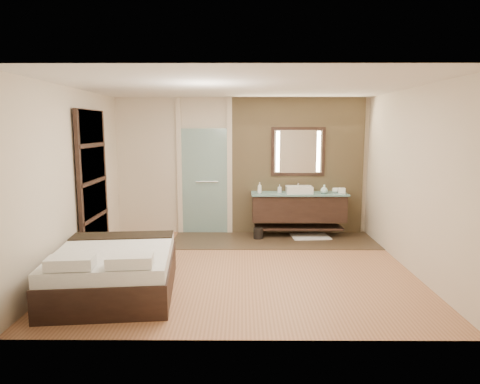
{
  "coord_description": "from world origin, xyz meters",
  "views": [
    {
      "loc": [
        0.0,
        -6.28,
        2.12
      ],
      "look_at": [
        -0.04,
        0.6,
        1.08
      ],
      "focal_mm": 32.0,
      "sensor_mm": 36.0,
      "label": 1
    }
  ],
  "objects_px": {
    "waste_bin": "(258,233)",
    "bed": "(114,270)",
    "mirror_unit": "(298,152)",
    "vanity": "(299,207)"
  },
  "relations": [
    {
      "from": "bed",
      "to": "vanity",
      "type": "bearing_deg",
      "value": 40.6
    },
    {
      "from": "mirror_unit",
      "to": "bed",
      "type": "distance_m",
      "value": 4.39
    },
    {
      "from": "vanity",
      "to": "waste_bin",
      "type": "xyz_separation_m",
      "value": [
        -0.79,
        -0.23,
        -0.47
      ]
    },
    {
      "from": "vanity",
      "to": "mirror_unit",
      "type": "height_order",
      "value": "mirror_unit"
    },
    {
      "from": "waste_bin",
      "to": "bed",
      "type": "bearing_deg",
      "value": -126.15
    },
    {
      "from": "vanity",
      "to": "mirror_unit",
      "type": "distance_m",
      "value": 1.1
    },
    {
      "from": "mirror_unit",
      "to": "waste_bin",
      "type": "bearing_deg",
      "value": -149.47
    },
    {
      "from": "bed",
      "to": "mirror_unit",
      "type": "bearing_deg",
      "value": 42.85
    },
    {
      "from": "mirror_unit",
      "to": "bed",
      "type": "bearing_deg",
      "value": -131.15
    },
    {
      "from": "mirror_unit",
      "to": "waste_bin",
      "type": "relative_size",
      "value": 4.74
    }
  ]
}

